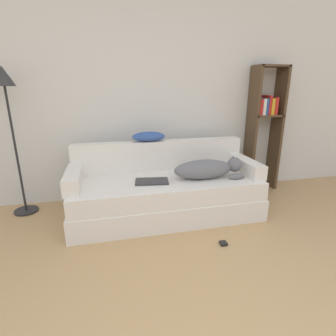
{
  "coord_description": "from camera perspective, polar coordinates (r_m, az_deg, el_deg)",
  "views": [
    {
      "loc": [
        -0.49,
        -0.55,
        1.39
      ],
      "look_at": [
        0.11,
        1.99,
        0.58
      ],
      "focal_mm": 28.0,
      "sensor_mm": 36.0,
      "label": 1
    }
  ],
  "objects": [
    {
      "name": "wall_back",
      "position": [
        3.38,
        -5.27,
        16.43
      ],
      "size": [
        8.08,
        0.06,
        2.7
      ],
      "color": "silver",
      "rests_on": "ground_plane"
    },
    {
      "name": "couch",
      "position": [
        2.95,
        -0.43,
        -6.36
      ],
      "size": [
        2.05,
        0.83,
        0.43
      ],
      "color": "silver",
      "rests_on": "ground_plane"
    },
    {
      "name": "couch_backrest",
      "position": [
        3.14,
        -1.86,
        2.78
      ],
      "size": [
        2.01,
        0.15,
        0.35
      ],
      "color": "silver",
      "rests_on": "couch"
    },
    {
      "name": "couch_arm_left",
      "position": [
        2.79,
        -19.86,
        -2.18
      ],
      "size": [
        0.15,
        0.64,
        0.16
      ],
      "color": "silver",
      "rests_on": "couch"
    },
    {
      "name": "couch_arm_right",
      "position": [
        3.18,
        16.57,
        0.43
      ],
      "size": [
        0.15,
        0.64,
        0.16
      ],
      "color": "silver",
      "rests_on": "couch"
    },
    {
      "name": "dog",
      "position": [
        2.88,
        8.65,
        -0.17
      ],
      "size": [
        0.78,
        0.26,
        0.23
      ],
      "color": "slate",
      "rests_on": "couch"
    },
    {
      "name": "laptop",
      "position": [
        2.76,
        -3.54,
        -2.91
      ],
      "size": [
        0.37,
        0.26,
        0.02
      ],
      "rotation": [
        0.0,
        0.0,
        -0.15
      ],
      "color": "#2D2D30",
      "rests_on": "couch"
    },
    {
      "name": "throw_pillow",
      "position": [
        3.07,
        -4.24,
        6.85
      ],
      "size": [
        0.38,
        0.21,
        0.11
      ],
      "color": "#335199",
      "rests_on": "couch_backrest"
    },
    {
      "name": "bookshelf",
      "position": [
        3.81,
        20.34,
        9.58
      ],
      "size": [
        0.42,
        0.26,
        1.66
      ],
      "color": "#4C3823",
      "rests_on": "ground_plane"
    },
    {
      "name": "floor_lamp",
      "position": [
        3.23,
        -31.57,
        12.02
      ],
      "size": [
        0.26,
        0.26,
        1.6
      ],
      "color": "#232326",
      "rests_on": "ground_plane"
    },
    {
      "name": "power_adapter",
      "position": [
        2.56,
        11.95,
        -15.75
      ],
      "size": [
        0.06,
        0.06,
        0.03
      ],
      "color": "black",
      "rests_on": "ground_plane"
    }
  ]
}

